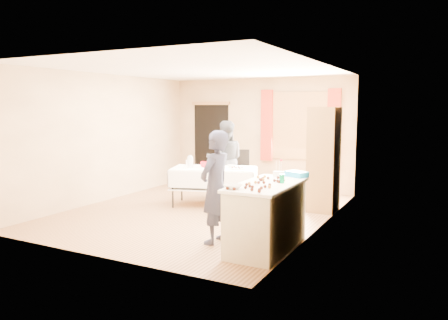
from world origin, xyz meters
The scene contains 29 objects.
floor centered at (0.00, 0.00, -0.01)m, with size 4.50×5.50×0.02m, color #9E7047.
ceiling centered at (0.00, 0.00, 2.61)m, with size 4.50×5.50×0.02m, color white.
wall_back centered at (0.00, 2.76, 1.30)m, with size 4.50×0.02×2.60m, color tan.
wall_front centered at (0.00, -2.76, 1.30)m, with size 4.50×0.02×2.60m, color tan.
wall_left centered at (-2.26, 0.00, 1.30)m, with size 0.02×5.50×2.60m, color tan.
wall_right centered at (2.26, 0.00, 1.30)m, with size 0.02×5.50×2.60m, color tan.
window_frame centered at (1.00, 2.72, 1.50)m, with size 1.32×0.06×1.52m, color olive.
window_pane centered at (1.00, 2.71, 1.50)m, with size 1.20×0.02×1.40m, color white.
curtain_left centered at (0.22, 2.67, 1.50)m, with size 0.28×0.06×1.65m, color #AB2B1A.
curtain_right centered at (1.78, 2.67, 1.50)m, with size 0.28×0.06×1.65m, color #AB2B1A.
doorway centered at (-1.30, 2.73, 1.00)m, with size 0.95×0.04×2.00m, color black.
door_lintel centered at (-1.30, 2.70, 2.02)m, with size 1.05×0.06×0.08m, color olive.
cabinet centered at (1.99, 1.11, 0.97)m, with size 0.50×0.60×1.93m, color olive.
counter centered at (1.89, -1.44, 0.45)m, with size 0.71×1.49×0.91m.
party_table centered at (-0.03, 0.56, 0.44)m, with size 1.83×1.32×0.75m.
chair centered at (0.03, 1.59, 0.30)m, with size 0.53×0.53×1.01m.
girl centered at (1.14, -1.52, 0.80)m, with size 0.44×0.62×1.61m, color #202239.
woman centered at (-0.13, 1.22, 0.82)m, with size 1.00×0.94×1.65m, color black.
soda_can centered at (2.06, -1.34, 0.97)m, with size 0.07×0.07×0.12m, color #01783E.
mixing_bowl centered at (1.66, -2.01, 0.94)m, with size 0.26×0.26×0.05m, color white.
foam_block centered at (1.84, -0.85, 0.95)m, with size 0.15×0.10×0.08m, color white.
blue_basket centered at (2.07, -0.74, 0.95)m, with size 0.30×0.20×0.08m, color #1A9DEE.
pitcher centered at (-0.42, 0.32, 0.86)m, with size 0.11×0.11×0.22m, color silver.
cup_red centered at (-0.23, 0.51, 0.81)m, with size 0.18×0.18×0.11m, color red.
cup_rainbow centered at (0.00, 0.41, 0.81)m, with size 0.14×0.14×0.12m, color red.
small_bowl centered at (0.25, 0.76, 0.77)m, with size 0.21×0.21×0.05m, color white.
pastry_tray centered at (0.46, 0.59, 0.76)m, with size 0.28×0.20×0.02m, color white.
bottle centered at (-0.62, 0.54, 0.84)m, with size 0.11×0.11×0.17m, color white.
cake_balls centered at (1.85, -1.60, 0.93)m, with size 0.48×1.16×0.04m.
Camera 1 is at (4.05, -6.84, 1.93)m, focal length 35.00 mm.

